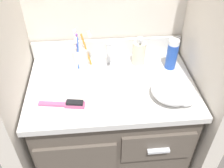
% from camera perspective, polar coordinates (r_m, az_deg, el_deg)
% --- Properties ---
extents(wall_right, '(0.08, 0.58, 2.20)m').
position_cam_1_polar(wall_right, '(1.10, 24.08, 15.32)').
color(wall_right, beige).
rests_on(wall_right, ground_plane).
extents(vanity, '(0.78, 0.52, 0.75)m').
position_cam_1_polar(vanity, '(1.43, -0.14, -11.08)').
color(vanity, brown).
rests_on(vanity, ground_plane).
extents(backsplash, '(0.78, 0.02, 0.09)m').
position_cam_1_polar(backsplash, '(1.34, -1.07, 8.38)').
color(backsplash, silver).
rests_on(backsplash, vanity).
extents(sink_faucet, '(0.09, 0.09, 0.14)m').
position_cam_1_polar(sink_faucet, '(1.25, -0.71, 5.97)').
color(sink_faucet, silver).
rests_on(sink_faucet, vanity).
extents(toothbrush_cup, '(0.10, 0.09, 0.19)m').
position_cam_1_polar(toothbrush_cup, '(1.27, -7.27, 6.34)').
color(toothbrush_cup, silver).
rests_on(toothbrush_cup, vanity).
extents(soap_dispenser, '(0.07, 0.07, 0.16)m').
position_cam_1_polar(soap_dispenser, '(1.27, 6.18, 7.11)').
color(soap_dispenser, beige).
rests_on(soap_dispenser, vanity).
extents(shaving_cream_can, '(0.05, 0.05, 0.16)m').
position_cam_1_polar(shaving_cream_can, '(1.26, 13.55, 6.57)').
color(shaving_cream_can, '#234CB2').
rests_on(shaving_cream_can, vanity).
extents(hairbrush, '(0.20, 0.06, 0.03)m').
position_cam_1_polar(hairbrush, '(1.07, -9.96, -4.54)').
color(hairbrush, '#C1517F').
rests_on(hairbrush, vanity).
extents(hand_towel, '(0.19, 0.19, 0.08)m').
position_cam_1_polar(hand_towel, '(1.11, 14.15, -1.52)').
color(hand_towel, white).
rests_on(hand_towel, vanity).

